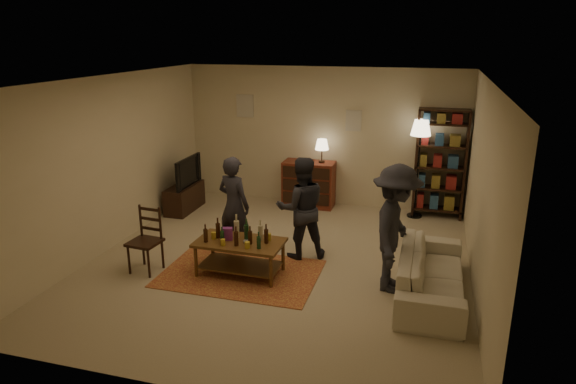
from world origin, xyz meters
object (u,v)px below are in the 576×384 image
at_px(bookshelf, 440,163).
at_px(person_by_sofa, 395,229).
at_px(coffee_table, 240,246).
at_px(floor_lamp, 421,135).
at_px(tv_stand, 184,191).
at_px(dresser, 309,183).
at_px(dining_chair, 147,237).
at_px(person_right, 301,208).
at_px(person_left, 234,205).
at_px(sofa, 431,274).

bearing_deg(bookshelf, person_by_sofa, -99.87).
xyz_separation_m(bookshelf, person_by_sofa, (-0.55, -3.14, -0.18)).
distance_m(coffee_table, floor_lamp, 4.05).
bearing_deg(tv_stand, dresser, 22.07).
bearing_deg(coffee_table, dining_chair, -170.51).
distance_m(floor_lamp, person_right, 2.93).
height_order(dresser, person_right, person_right).
bearing_deg(floor_lamp, bookshelf, 18.90).
distance_m(coffee_table, person_right, 1.13).
bearing_deg(person_right, bookshelf, -153.61).
height_order(coffee_table, person_right, person_right).
relative_size(floor_lamp, person_left, 1.19).
bearing_deg(person_left, floor_lamp, -118.97).
height_order(tv_stand, person_right, person_right).
distance_m(tv_stand, person_left, 2.32).
height_order(person_left, person_right, person_right).
relative_size(bookshelf, person_right, 1.28).
height_order(dining_chair, tv_stand, tv_stand).
xyz_separation_m(dining_chair, person_left, (0.97, 0.95, 0.26)).
xyz_separation_m(floor_lamp, person_left, (-2.65, -2.42, -0.79)).
height_order(sofa, person_right, person_right).
relative_size(tv_stand, sofa, 0.51).
bearing_deg(floor_lamp, person_by_sofa, -93.16).
xyz_separation_m(coffee_table, sofa, (2.62, 0.10, -0.13)).
bearing_deg(person_by_sofa, person_right, 69.35).
bearing_deg(bookshelf, dining_chair, -138.77).
relative_size(dresser, person_left, 0.89).
xyz_separation_m(coffee_table, tv_stand, (-2.02, 2.30, -0.05)).
relative_size(tv_stand, person_left, 0.69).
bearing_deg(person_by_sofa, person_left, 81.57).
xyz_separation_m(tv_stand, person_by_sofa, (4.14, -2.16, 0.47)).
xyz_separation_m(bookshelf, sofa, (-0.05, -3.18, -0.73)).
bearing_deg(person_left, sofa, -173.25).
height_order(coffee_table, dining_chair, dining_chair).
relative_size(tv_stand, dresser, 0.78).
relative_size(coffee_table, person_right, 0.79).
bearing_deg(dresser, tv_stand, -157.93).
bearing_deg(person_left, person_by_sofa, -174.60).
xyz_separation_m(tv_stand, floor_lamp, (4.31, 0.85, 1.17)).
xyz_separation_m(coffee_table, person_by_sofa, (2.12, 0.15, 0.43)).
height_order(floor_lamp, person_by_sofa, floor_lamp).
height_order(sofa, person_by_sofa, person_by_sofa).
height_order(dining_chair, floor_lamp, floor_lamp).
relative_size(tv_stand, bookshelf, 0.52).
bearing_deg(sofa, coffee_table, 92.23).
distance_m(coffee_table, sofa, 2.63).
height_order(sofa, person_left, person_left).
relative_size(dresser, bookshelf, 0.67).
distance_m(sofa, person_by_sofa, 0.75).
relative_size(coffee_table, person_by_sofa, 0.72).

